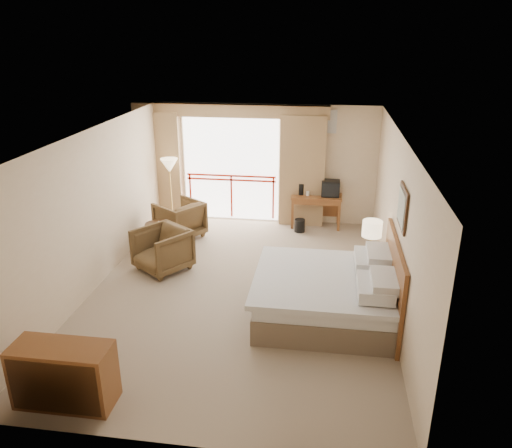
% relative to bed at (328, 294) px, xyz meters
% --- Properties ---
extents(floor, '(7.00, 7.00, 0.00)m').
position_rel_bed_xyz_m(floor, '(-1.50, 0.60, -0.38)').
color(floor, gray).
rests_on(floor, ground).
extents(ceiling, '(7.00, 7.00, 0.00)m').
position_rel_bed_xyz_m(ceiling, '(-1.50, 0.60, 2.32)').
color(ceiling, white).
rests_on(ceiling, wall_back).
extents(wall_back, '(5.00, 0.00, 5.00)m').
position_rel_bed_xyz_m(wall_back, '(-1.50, 4.10, 0.97)').
color(wall_back, beige).
rests_on(wall_back, ground).
extents(wall_front, '(5.00, 0.00, 5.00)m').
position_rel_bed_xyz_m(wall_front, '(-1.50, -2.90, 0.97)').
color(wall_front, beige).
rests_on(wall_front, ground).
extents(wall_left, '(0.00, 7.00, 7.00)m').
position_rel_bed_xyz_m(wall_left, '(-4.00, 0.60, 0.97)').
color(wall_left, beige).
rests_on(wall_left, ground).
extents(wall_right, '(0.00, 7.00, 7.00)m').
position_rel_bed_xyz_m(wall_right, '(1.00, 0.60, 0.97)').
color(wall_right, beige).
rests_on(wall_right, ground).
extents(balcony_door, '(2.40, 0.00, 2.40)m').
position_rel_bed_xyz_m(balcony_door, '(-2.30, 4.08, 0.82)').
color(balcony_door, white).
rests_on(balcony_door, wall_back).
extents(balcony_railing, '(2.09, 0.03, 1.02)m').
position_rel_bed_xyz_m(balcony_railing, '(-2.30, 4.06, 0.44)').
color(balcony_railing, '#B0230F').
rests_on(balcony_railing, wall_back).
extents(curtain_left, '(1.00, 0.26, 2.50)m').
position_rel_bed_xyz_m(curtain_left, '(-3.95, 3.95, 0.87)').
color(curtain_left, olive).
rests_on(curtain_left, wall_back).
extents(curtain_right, '(1.00, 0.26, 2.50)m').
position_rel_bed_xyz_m(curtain_right, '(-0.65, 3.95, 0.87)').
color(curtain_right, olive).
rests_on(curtain_right, wall_back).
extents(valance, '(4.40, 0.22, 0.28)m').
position_rel_bed_xyz_m(valance, '(-2.30, 3.98, 2.17)').
color(valance, olive).
rests_on(valance, wall_back).
extents(hvac_vent, '(0.50, 0.04, 0.50)m').
position_rel_bed_xyz_m(hvac_vent, '(-0.20, 4.07, 1.97)').
color(hvac_vent, silver).
rests_on(hvac_vent, wall_back).
extents(bed, '(2.13, 2.06, 0.97)m').
position_rel_bed_xyz_m(bed, '(0.00, 0.00, 0.00)').
color(bed, brown).
rests_on(bed, floor).
extents(headboard, '(0.06, 2.10, 1.30)m').
position_rel_bed_xyz_m(headboard, '(0.96, 0.00, 0.27)').
color(headboard, brown).
rests_on(headboard, wall_right).
extents(framed_art, '(0.04, 0.72, 0.60)m').
position_rel_bed_xyz_m(framed_art, '(0.97, 0.00, 1.47)').
color(framed_art, black).
rests_on(framed_art, wall_right).
extents(nightstand, '(0.39, 0.46, 0.54)m').
position_rel_bed_xyz_m(nightstand, '(0.71, 1.18, -0.10)').
color(nightstand, brown).
rests_on(nightstand, floor).
extents(table_lamp, '(0.34, 0.34, 0.60)m').
position_rel_bed_xyz_m(table_lamp, '(0.71, 1.23, 0.63)').
color(table_lamp, tan).
rests_on(table_lamp, nightstand).
extents(phone, '(0.18, 0.16, 0.07)m').
position_rel_bed_xyz_m(phone, '(0.66, 1.03, 0.20)').
color(phone, black).
rests_on(phone, nightstand).
extents(desk, '(1.13, 0.54, 0.74)m').
position_rel_bed_xyz_m(desk, '(-0.30, 3.89, 0.20)').
color(desk, brown).
rests_on(desk, floor).
extents(tv, '(0.40, 0.32, 0.36)m').
position_rel_bed_xyz_m(tv, '(-0.00, 3.84, 0.54)').
color(tv, black).
rests_on(tv, desk).
extents(coffee_maker, '(0.14, 0.14, 0.26)m').
position_rel_bed_xyz_m(coffee_maker, '(-0.65, 3.84, 0.49)').
color(coffee_maker, black).
rests_on(coffee_maker, desk).
extents(cup, '(0.09, 0.09, 0.10)m').
position_rel_bed_xyz_m(cup, '(-0.50, 3.79, 0.41)').
color(cup, white).
rests_on(cup, desk).
extents(wastebasket, '(0.28, 0.28, 0.29)m').
position_rel_bed_xyz_m(wastebasket, '(-0.64, 3.44, -0.23)').
color(wastebasket, black).
rests_on(wastebasket, floor).
extents(armchair_far, '(1.21, 1.21, 0.80)m').
position_rel_bed_xyz_m(armchair_far, '(-3.19, 2.79, -0.38)').
color(armchair_far, '#493620').
rests_on(armchair_far, floor).
extents(armchair_near, '(1.22, 1.23, 0.81)m').
position_rel_bed_xyz_m(armchair_near, '(-3.06, 1.19, -0.38)').
color(armchair_near, '#493620').
rests_on(armchair_near, floor).
extents(side_table, '(0.49, 0.49, 0.54)m').
position_rel_bed_xyz_m(side_table, '(-3.46, 2.11, -0.01)').
color(side_table, black).
rests_on(side_table, floor).
extents(book, '(0.17, 0.22, 0.02)m').
position_rel_bed_xyz_m(book, '(-3.46, 2.11, 0.17)').
color(book, white).
rests_on(book, side_table).
extents(floor_lamp, '(0.39, 0.39, 1.53)m').
position_rel_bed_xyz_m(floor_lamp, '(-3.60, 3.57, 0.94)').
color(floor_lamp, tan).
rests_on(floor_lamp, floor).
extents(dresser, '(1.18, 0.50, 0.78)m').
position_rel_bed_xyz_m(dresser, '(-3.08, -2.43, 0.02)').
color(dresser, brown).
rests_on(dresser, floor).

